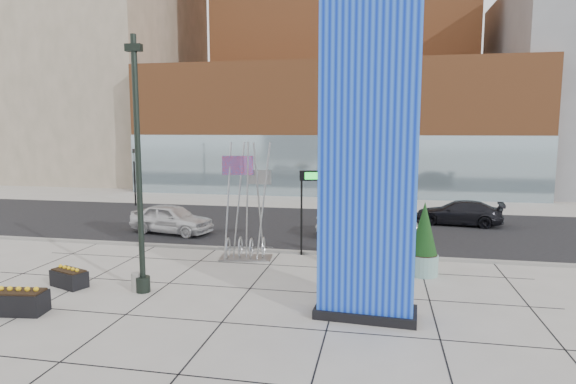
% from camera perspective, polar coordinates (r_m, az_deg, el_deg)
% --- Properties ---
extents(ground, '(160.00, 160.00, 0.00)m').
position_cam_1_polar(ground, '(18.22, -6.74, -10.11)').
color(ground, '#9E9991').
rests_on(ground, ground).
extents(street_asphalt, '(80.00, 12.00, 0.02)m').
position_cam_1_polar(street_asphalt, '(27.61, -0.39, -3.97)').
color(street_asphalt, black).
rests_on(street_asphalt, ground).
extents(curb_edge, '(80.00, 0.30, 0.12)m').
position_cam_1_polar(curb_edge, '(21.90, -3.53, -6.89)').
color(curb_edge, gray).
rests_on(curb_edge, ground).
extents(tower_podium, '(34.00, 10.00, 11.00)m').
position_cam_1_polar(tower_podium, '(43.74, 5.37, 7.45)').
color(tower_podium, '#9D572D').
rests_on(tower_podium, ground).
extents(tower_glass_front, '(34.00, 0.60, 5.00)m').
position_cam_1_polar(tower_glass_front, '(39.08, 4.61, 3.06)').
color(tower_glass_front, '#8CA5B2').
rests_on(tower_glass_front, ground).
extents(building_beige_left, '(18.00, 20.00, 34.00)m').
position_cam_1_polar(building_beige_left, '(60.58, -21.47, 17.92)').
color(building_beige_left, gray).
rests_on(building_beige_left, ground).
extents(blue_pylon, '(3.03, 1.52, 9.80)m').
position_cam_1_polar(blue_pylon, '(13.79, 9.56, 4.24)').
color(blue_pylon, '#0D2DCA').
rests_on(blue_pylon, ground).
extents(lamp_post, '(0.54, 0.47, 8.48)m').
position_cam_1_polar(lamp_post, '(16.61, -17.20, 0.16)').
color(lamp_post, black).
rests_on(lamp_post, ground).
extents(public_art_sculpture, '(2.31, 1.36, 4.98)m').
position_cam_1_polar(public_art_sculpture, '(20.48, -5.01, -4.33)').
color(public_art_sculpture, '#ABAEB0').
rests_on(public_art_sculpture, ground).
extents(concrete_bollard, '(0.33, 0.33, 0.65)m').
position_cam_1_polar(concrete_bollard, '(17.40, -17.55, -10.15)').
color(concrete_bollard, gray).
rests_on(concrete_bollard, ground).
extents(overhead_street_sign, '(1.74, 0.53, 3.71)m').
position_cam_1_polar(overhead_street_sign, '(20.63, 3.36, 1.06)').
color(overhead_street_sign, black).
rests_on(overhead_street_sign, ground).
extents(round_planter_east, '(1.12, 1.12, 2.81)m').
position_cam_1_polar(round_planter_east, '(18.86, 15.80, -5.55)').
color(round_planter_east, '#7FABA3').
rests_on(round_planter_east, ground).
extents(round_planter_mid, '(0.90, 0.90, 2.25)m').
position_cam_1_polar(round_planter_mid, '(18.85, 9.21, -6.19)').
color(round_planter_mid, '#7FABA3').
rests_on(round_planter_mid, ground).
extents(round_planter_west, '(0.94, 0.94, 2.36)m').
position_cam_1_polar(round_planter_west, '(20.65, 6.46, -4.79)').
color(round_planter_west, '#7FABA3').
rests_on(round_planter_west, ground).
extents(box_planter_north, '(1.47, 1.09, 0.73)m').
position_cam_1_polar(box_planter_north, '(18.73, -24.51, -9.18)').
color(box_planter_north, black).
rests_on(box_planter_north, ground).
extents(box_planter_south, '(1.61, 0.95, 0.84)m').
position_cam_1_polar(box_planter_south, '(16.78, -29.23, -11.20)').
color(box_planter_south, black).
rests_on(box_planter_south, ground).
extents(car_white_west, '(4.79, 2.70, 1.54)m').
position_cam_1_polar(car_white_west, '(26.19, -13.63, -3.12)').
color(car_white_west, silver).
rests_on(car_white_west, ground).
extents(car_silver_mid, '(5.03, 1.87, 1.64)m').
position_cam_1_polar(car_silver_mid, '(24.49, 9.40, -3.61)').
color(car_silver_mid, '#93969A').
rests_on(car_silver_mid, ground).
extents(car_dark_east, '(5.04, 2.63, 1.39)m').
position_cam_1_polar(car_dark_east, '(29.38, 19.58, -2.35)').
color(car_dark_east, black).
rests_on(car_dark_east, ground).
extents(traffic_signal, '(0.15, 0.18, 4.10)m').
position_cam_1_polar(traffic_signal, '(36.13, -17.74, 2.05)').
color(traffic_signal, black).
rests_on(traffic_signal, ground).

